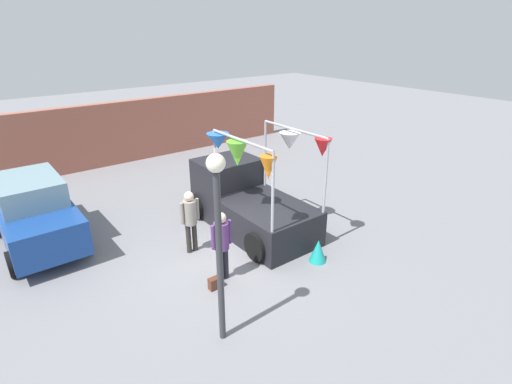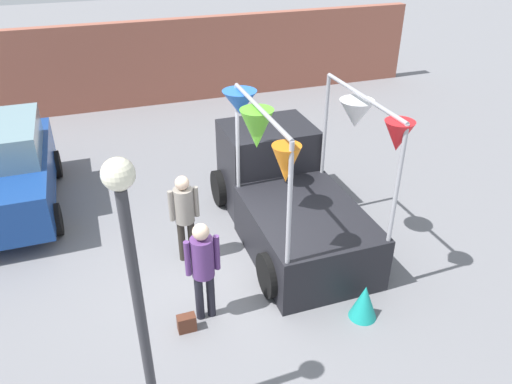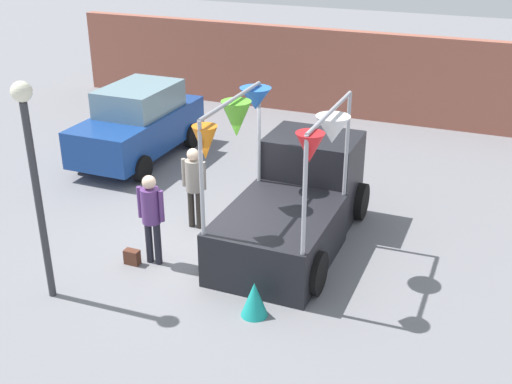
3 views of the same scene
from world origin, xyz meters
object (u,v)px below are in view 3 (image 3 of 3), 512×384
object	(u,v)px
vendor_truck	(296,197)
street_lamp	(32,161)
parked_car	(139,123)
person_customer	(151,211)
folded_kite_bundle_teal	(254,299)
handbag	(132,257)
person_vendor	(194,180)

from	to	relation	value
vendor_truck	street_lamp	size ratio (longest dim) A/B	1.09
parked_car	person_customer	distance (m)	5.39
street_lamp	folded_kite_bundle_teal	world-z (taller)	street_lamp
parked_car	person_customer	size ratio (longest dim) A/B	2.31
parked_car	folded_kite_bundle_teal	world-z (taller)	parked_car
street_lamp	vendor_truck	bearing A→B (deg)	48.29
person_customer	folded_kite_bundle_teal	world-z (taller)	person_customer
handbag	street_lamp	size ratio (longest dim) A/B	0.08
vendor_truck	street_lamp	bearing A→B (deg)	-131.71
parked_car	person_customer	world-z (taller)	parked_car
person_vendor	street_lamp	size ratio (longest dim) A/B	0.46
person_customer	folded_kite_bundle_teal	distance (m)	2.58
vendor_truck	person_vendor	size ratio (longest dim) A/B	2.37
person_customer	folded_kite_bundle_teal	bearing A→B (deg)	-19.36
vendor_truck	handbag	xyz separation A→B (m)	(-2.42, -2.10, -0.73)
person_vendor	folded_kite_bundle_teal	distance (m)	3.36
parked_car	street_lamp	xyz separation A→B (m)	(1.99, -6.04, 1.48)
parked_car	street_lamp	bearing A→B (deg)	-71.77
handbag	folded_kite_bundle_teal	bearing A→B (deg)	-12.98
person_customer	handbag	xyz separation A→B (m)	(-0.35, -0.20, -0.91)
street_lamp	folded_kite_bundle_teal	size ratio (longest dim) A/B	6.14
person_customer	person_vendor	xyz separation A→B (m)	(0.05, 1.55, -0.02)
person_customer	street_lamp	world-z (taller)	street_lamp
vendor_truck	folded_kite_bundle_teal	size ratio (longest dim) A/B	6.72
vendor_truck	street_lamp	world-z (taller)	street_lamp
vendor_truck	folded_kite_bundle_teal	distance (m)	2.79
person_vendor	handbag	size ratio (longest dim) A/B	6.08
parked_car	street_lamp	world-z (taller)	street_lamp
street_lamp	handbag	bearing A→B (deg)	63.44
parked_car	street_lamp	distance (m)	6.53
vendor_truck	parked_car	xyz separation A→B (m)	(-5.10, 2.55, 0.07)
person_vendor	folded_kite_bundle_teal	bearing A→B (deg)	-46.13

